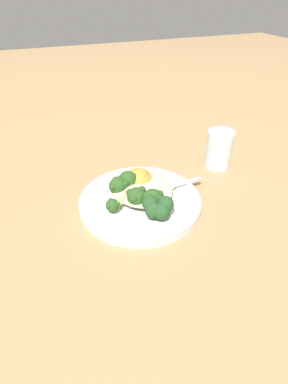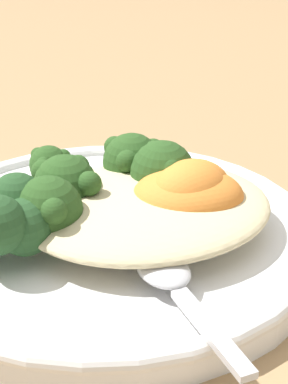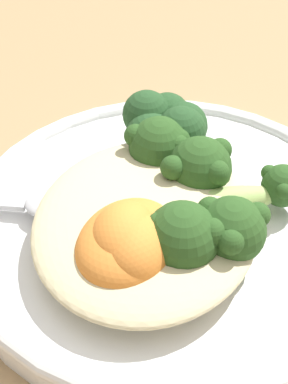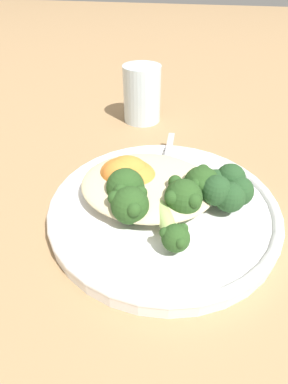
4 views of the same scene
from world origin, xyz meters
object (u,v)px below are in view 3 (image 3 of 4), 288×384
at_px(broccoli_stalk_0, 179,236).
at_px(broccoli_stalk_3, 193,172).
at_px(sweet_potato_chunk_2, 136,250).
at_px(sweet_potato_chunk_1, 125,240).
at_px(broccoli_stalk_4, 157,156).
at_px(quinoa_mound, 145,222).
at_px(spoon, 38,204).
at_px(plate, 166,229).
at_px(kale_tuft, 164,124).
at_px(broccoli_stalk_2, 235,196).
at_px(sweet_potato_chunk_0, 128,244).
at_px(broccoli_stalk_1, 219,229).

bearing_deg(broccoli_stalk_0, broccoli_stalk_3, 133.78).
bearing_deg(sweet_potato_chunk_2, broccoli_stalk_0, -59.67).
bearing_deg(sweet_potato_chunk_1, broccoli_stalk_4, -4.47).
bearing_deg(quinoa_mound, spoon, 80.40).
height_order(plate, kale_tuft, kale_tuft).
height_order(plate, broccoli_stalk_0, broccoli_stalk_0).
height_order(broccoli_stalk_0, kale_tuft, broccoli_stalk_0).
distance_m(broccoli_stalk_2, kale_tuft, 0.08).
bearing_deg(sweet_potato_chunk_2, broccoli_stalk_2, -39.51).
bearing_deg(broccoli_stalk_0, broccoli_stalk_4, 153.67).
distance_m(plate, broccoli_stalk_0, 0.05).
xyz_separation_m(broccoli_stalk_0, broccoli_stalk_2, (0.05, -0.03, -0.01)).
xyz_separation_m(plate, broccoli_stalk_4, (0.04, 0.01, 0.03)).
xyz_separation_m(quinoa_mound, sweet_potato_chunk_0, (-0.03, 0.01, 0.01)).
relative_size(plate, sweet_potato_chunk_2, 5.44).
relative_size(broccoli_stalk_3, sweet_potato_chunk_2, 1.62).
relative_size(broccoli_stalk_2, broccoli_stalk_3, 1.42).
relative_size(quinoa_mound, spoon, 1.45).
bearing_deg(broccoli_stalk_1, sweet_potato_chunk_1, -142.45).
bearing_deg(broccoli_stalk_2, broccoli_stalk_3, 139.66).
height_order(quinoa_mound, sweet_potato_chunk_1, sweet_potato_chunk_1).
xyz_separation_m(broccoli_stalk_2, sweet_potato_chunk_0, (-0.06, 0.06, 0.01)).
distance_m(broccoli_stalk_3, sweet_potato_chunk_2, 0.08).
bearing_deg(broccoli_stalk_1, sweet_potato_chunk_0, -141.93).
bearing_deg(quinoa_mound, sweet_potato_chunk_2, 179.58).
bearing_deg(spoon, sweet_potato_chunk_1, 146.67).
bearing_deg(sweet_potato_chunk_0, broccoli_stalk_0, -75.13).
height_order(quinoa_mound, broccoli_stalk_1, broccoli_stalk_1).
relative_size(broccoli_stalk_0, sweet_potato_chunk_1, 1.42).
bearing_deg(sweet_potato_chunk_0, spoon, 60.33).
height_order(broccoli_stalk_3, sweet_potato_chunk_2, broccoli_stalk_3).
height_order(broccoli_stalk_3, sweet_potato_chunk_0, broccoli_stalk_3).
distance_m(plate, broccoli_stalk_3, 0.04).
bearing_deg(quinoa_mound, broccoli_stalk_4, 1.28).
height_order(sweet_potato_chunk_0, sweet_potato_chunk_2, sweet_potato_chunk_2).
distance_m(plate, broccoli_stalk_1, 0.05).
bearing_deg(sweet_potato_chunk_0, sweet_potato_chunk_1, 92.56).
distance_m(broccoli_stalk_1, kale_tuft, 0.11).
bearing_deg(broccoli_stalk_3, plate, -169.47).
bearing_deg(quinoa_mound, sweet_potato_chunk_1, 163.65).
xyz_separation_m(broccoli_stalk_1, broccoli_stalk_3, (0.05, 0.02, 0.00)).
relative_size(sweet_potato_chunk_0, sweet_potato_chunk_1, 1.40).
bearing_deg(broccoli_stalk_3, spoon, 148.00).
height_order(broccoli_stalk_0, sweet_potato_chunk_2, broccoli_stalk_0).
height_order(quinoa_mound, broccoli_stalk_3, broccoli_stalk_3).
distance_m(broccoli_stalk_0, broccoli_stalk_2, 0.06).
bearing_deg(plate, broccoli_stalk_3, -30.90).
distance_m(quinoa_mound, broccoli_stalk_4, 0.05).
bearing_deg(sweet_potato_chunk_2, spoon, 58.87).
bearing_deg(sweet_potato_chunk_0, broccoli_stalk_1, -69.03).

